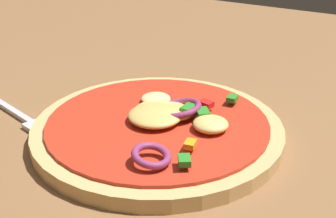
{
  "coord_description": "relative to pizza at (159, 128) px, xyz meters",
  "views": [
    {
      "loc": [
        0.22,
        -0.38,
        0.26
      ],
      "look_at": [
        0.03,
        -0.02,
        0.06
      ],
      "focal_mm": 53.7,
      "sensor_mm": 36.0,
      "label": 1
    }
  ],
  "objects": [
    {
      "name": "dining_table",
      "position": [
        -0.03,
        0.03,
        -0.03
      ],
      "size": [
        1.24,
        0.92,
        0.04
      ],
      "color": "brown",
      "rests_on": "ground"
    },
    {
      "name": "pizza",
      "position": [
        0.0,
        0.0,
        0.0
      ],
      "size": [
        0.22,
        0.22,
        0.03
      ],
      "color": "tan",
      "rests_on": "dining_table"
    },
    {
      "name": "fork",
      "position": [
        -0.15,
        -0.02,
        -0.01
      ],
      "size": [
        0.19,
        0.07,
        0.01
      ],
      "color": "silver",
      "rests_on": "dining_table"
    }
  ]
}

